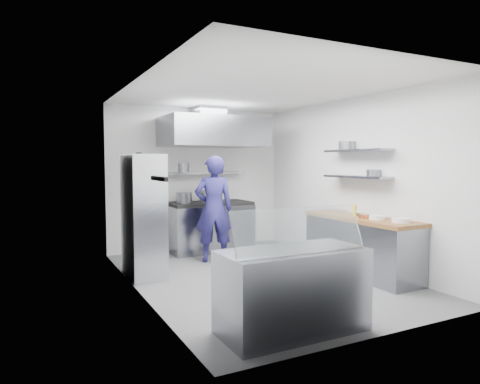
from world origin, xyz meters
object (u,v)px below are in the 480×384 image
chef (214,209)px  gas_range (210,228)px  display_case (292,291)px  wire_rack (143,216)px

chef → gas_range: bearing=-92.6°
gas_range → display_case: (-0.82, -4.10, -0.03)m
gas_range → chef: (-0.29, -0.87, 0.47)m
gas_range → wire_rack: wire_rack is taller
gas_range → wire_rack: (-1.63, -1.29, 0.48)m
display_case → chef: bearing=80.8°
chef → wire_rack: (-1.34, -0.41, 0.00)m
gas_range → wire_rack: size_ratio=0.86×
wire_rack → display_case: size_ratio=1.23×
chef → wire_rack: 1.40m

